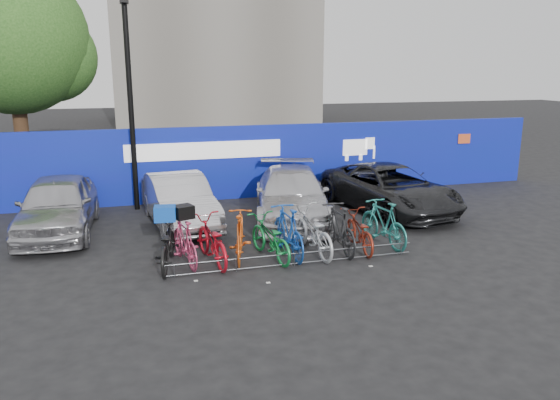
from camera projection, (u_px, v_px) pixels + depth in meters
name	position (u px, v px, depth m)	size (l,w,h in m)	color
ground	(287.00, 257.00, 12.56)	(100.00, 100.00, 0.00)	black
hoarding	(235.00, 162.00, 17.88)	(22.00, 0.18, 2.40)	#0A1E95
tree	(19.00, 43.00, 18.97)	(5.40, 5.20, 7.80)	#382314
lamppost	(130.00, 101.00, 15.99)	(0.25, 0.50, 6.11)	black
bike_rack	(294.00, 259.00, 11.96)	(5.60, 0.03, 0.30)	#595B60
car_0	(57.00, 205.00, 14.15)	(1.79, 4.45, 1.52)	#A5A5AA
car_1	(179.00, 201.00, 14.93)	(1.46, 4.19, 1.38)	#ADACB1
car_2	(292.00, 195.00, 15.47)	(2.00, 4.93, 1.43)	silver
car_3	(390.00, 189.00, 16.37)	(2.32, 5.02, 1.40)	black
bike_0	(167.00, 244.00, 11.79)	(0.70, 2.00, 1.05)	black
bike_1	(185.00, 241.00, 11.97)	(0.49, 1.75, 1.05)	#C33C65
bike_2	(211.00, 241.00, 12.05)	(0.69, 1.98, 1.04)	#B30E1D
bike_3	(240.00, 235.00, 12.28)	(0.53, 1.86, 1.12)	#D85417
bike_4	(270.00, 238.00, 12.32)	(0.65, 1.87, 0.98)	#128037
bike_5	(288.00, 231.00, 12.48)	(0.56, 1.97, 1.18)	#1649AE
bike_6	(312.00, 231.00, 12.65)	(0.73, 2.08, 1.09)	#B7BBBF
bike_7	(339.00, 228.00, 12.78)	(0.54, 1.91, 1.15)	#252628
bike_8	(359.00, 231.00, 12.92)	(0.62, 1.78, 0.94)	maroon
bike_9	(384.00, 223.00, 13.23)	(0.53, 1.89, 1.13)	#257C76
cargo_crate	(165.00, 213.00, 11.63)	(0.45, 0.34, 0.32)	#0E46B3
cargo_topcase	(183.00, 212.00, 11.81)	(0.39, 0.35, 0.29)	black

